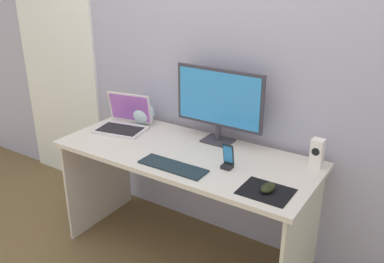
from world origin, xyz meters
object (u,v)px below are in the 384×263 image
at_px(speaker_right, 317,153).
at_px(mouse, 268,188).
at_px(fishbowl, 144,113).
at_px(phone_in_dock, 228,160).
at_px(monitor, 219,102).
at_px(keyboard_external, 173,166).
at_px(laptop, 124,122).

relative_size(speaker_right, mouse, 1.57).
height_order(speaker_right, fishbowl, speaker_right).
bearing_deg(phone_in_dock, monitor, 128.13).
relative_size(fishbowl, phone_in_dock, 1.08).
xyz_separation_m(speaker_right, keyboard_external, (-0.64, -0.43, -0.07)).
bearing_deg(fishbowl, mouse, -20.09).
distance_m(monitor, speaker_right, 0.63).
distance_m(keyboard_external, mouse, 0.53).
bearing_deg(monitor, laptop, -166.44).
distance_m(monitor, laptop, 0.68).
height_order(laptop, phone_in_dock, laptop).
distance_m(laptop, fishbowl, 0.16).
distance_m(laptop, mouse, 1.15).
bearing_deg(keyboard_external, fishbowl, 141.61).
bearing_deg(speaker_right, keyboard_external, -146.05).
distance_m(speaker_right, mouse, 0.41).
bearing_deg(monitor, mouse, -38.14).
height_order(monitor, fishbowl, monitor).
xyz_separation_m(keyboard_external, phone_in_dock, (0.25, 0.15, 0.04)).
relative_size(monitor, fishbowl, 3.82).
relative_size(mouse, phone_in_dock, 0.72).
height_order(mouse, phone_in_dock, phone_in_dock).
distance_m(laptop, keyboard_external, 0.66).
bearing_deg(phone_in_dock, fishbowl, 160.65).
relative_size(fishbowl, mouse, 1.50).
bearing_deg(laptop, phone_in_dock, -8.48).
bearing_deg(laptop, monitor, 13.56).
xyz_separation_m(speaker_right, mouse, (-0.11, -0.39, -0.06)).
bearing_deg(keyboard_external, monitor, 85.48).
height_order(laptop, keyboard_external, laptop).
bearing_deg(fishbowl, keyboard_external, -38.36).
height_order(laptop, mouse, laptop).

